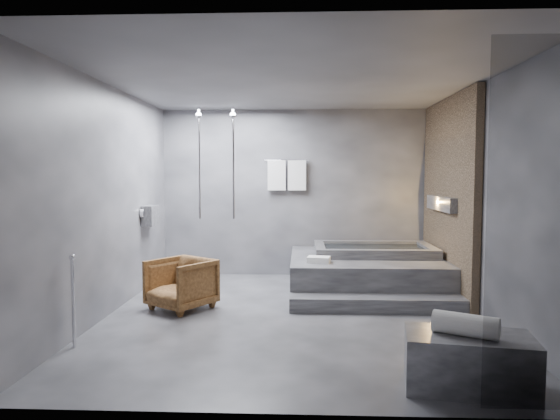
{
  "coord_description": "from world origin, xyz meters",
  "views": [
    {
      "loc": [
        0.1,
        -5.94,
        1.7
      ],
      "look_at": [
        -0.17,
        0.3,
        1.27
      ],
      "focal_mm": 32.0,
      "sensor_mm": 36.0,
      "label": 1
    }
  ],
  "objects": [
    {
      "name": "room",
      "position": [
        0.4,
        0.24,
        1.73
      ],
      "size": [
        5.0,
        5.04,
        2.82
      ],
      "color": "#2F2F32",
      "rests_on": "ground"
    },
    {
      "name": "tub_deck",
      "position": [
        1.05,
        1.45,
        0.25
      ],
      "size": [
        2.2,
        2.0,
        0.5
      ],
      "primitive_type": "cube",
      "color": "#353537",
      "rests_on": "ground"
    },
    {
      "name": "tub_step",
      "position": [
        1.05,
        0.27,
        0.09
      ],
      "size": [
        2.2,
        0.36,
        0.18
      ],
      "primitive_type": "cube",
      "color": "#353537",
      "rests_on": "ground"
    },
    {
      "name": "concrete_bench",
      "position": [
        1.43,
        -2.01,
        0.22
      ],
      "size": [
        1.05,
        0.7,
        0.44
      ],
      "primitive_type": "cube",
      "rotation": [
        0.0,
        0.0,
        -0.17
      ],
      "color": "#363639",
      "rests_on": "ground"
    },
    {
      "name": "driftwood_chair",
      "position": [
        -1.43,
        0.26,
        0.32
      ],
      "size": [
        0.97,
        0.98,
        0.65
      ],
      "primitive_type": "imported",
      "rotation": [
        0.0,
        0.0,
        -0.61
      ],
      "color": "#412510",
      "rests_on": "ground"
    },
    {
      "name": "rolled_towel",
      "position": [
        1.39,
        -2.04,
        0.53
      ],
      "size": [
        0.52,
        0.39,
        0.18
      ],
      "primitive_type": "cylinder",
      "rotation": [
        0.0,
        1.57,
        -0.5
      ],
      "color": "silver",
      "rests_on": "concrete_bench"
    },
    {
      "name": "deck_towel",
      "position": [
        0.34,
        0.88,
        0.54
      ],
      "size": [
        0.34,
        0.27,
        0.08
      ],
      "primitive_type": "cube",
      "rotation": [
        0.0,
        0.0,
        -0.17
      ],
      "color": "white",
      "rests_on": "tub_deck"
    }
  ]
}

